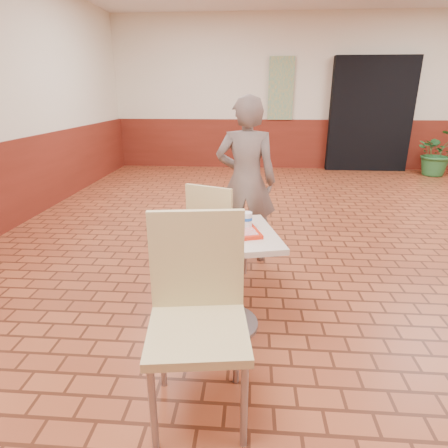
# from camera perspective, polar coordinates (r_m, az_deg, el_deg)

# --- Properties ---
(room_shell) EXTENTS (8.01, 10.01, 3.01)m
(room_shell) POSITION_cam_1_polar(r_m,az_deg,el_deg) (3.29, 25.81, 17.02)
(room_shell) COLOR brown
(room_shell) RESTS_ON ground
(wainscot_band) EXTENTS (8.00, 10.00, 1.00)m
(wainscot_band) POSITION_cam_1_polar(r_m,az_deg,el_deg) (3.45, 23.40, 0.33)
(wainscot_band) COLOR maroon
(wainscot_band) RESTS_ON ground
(corridor_doorway) EXTENTS (1.60, 0.22, 2.20)m
(corridor_doorway) POSITION_cam_1_polar(r_m,az_deg,el_deg) (8.31, 21.43, 15.19)
(corridor_doorway) COLOR black
(corridor_doorway) RESTS_ON ground
(promo_poster) EXTENTS (0.50, 0.03, 1.20)m
(promo_poster) POSITION_cam_1_polar(r_m,az_deg,el_deg) (8.04, 8.67, 19.72)
(promo_poster) COLOR gray
(promo_poster) RESTS_ON wainscot_band
(main_table) EXTENTS (0.65, 0.65, 0.69)m
(main_table) POSITION_cam_1_polar(r_m,az_deg,el_deg) (2.47, -0.00, -6.24)
(main_table) COLOR beige
(main_table) RESTS_ON ground
(chair_main_front) EXTENTS (0.52, 0.52, 1.01)m
(chair_main_front) POSITION_cam_1_polar(r_m,az_deg,el_deg) (1.84, -4.03, -12.44)
(chair_main_front) COLOR #CFB87C
(chair_main_front) RESTS_ON ground
(chair_main_back) EXTENTS (0.52, 0.52, 0.86)m
(chair_main_back) POSITION_cam_1_polar(r_m,az_deg,el_deg) (3.06, -1.34, -0.72)
(chair_main_back) COLOR #E0CD86
(chair_main_back) RESTS_ON ground
(customer) EXTENTS (0.57, 0.38, 1.52)m
(customer) POSITION_cam_1_polar(r_m,az_deg,el_deg) (3.46, 3.37, 6.46)
(customer) COLOR #6F5D56
(customer) RESTS_ON ground
(serving_tray) EXTENTS (0.42, 0.33, 0.03)m
(serving_tray) POSITION_cam_1_polar(r_m,az_deg,el_deg) (2.38, 0.00, -1.07)
(serving_tray) COLOR red
(serving_tray) RESTS_ON main_table
(ring_donut) EXTENTS (0.12, 0.12, 0.03)m
(ring_donut) POSITION_cam_1_polar(r_m,az_deg,el_deg) (2.44, -2.27, 0.18)
(ring_donut) COLOR #DE8F51
(ring_donut) RESTS_ON serving_tray
(long_john_donut) EXTENTS (0.16, 0.09, 0.05)m
(long_john_donut) POSITION_cam_1_polar(r_m,az_deg,el_deg) (2.35, 1.17, -0.44)
(long_john_donut) COLOR gold
(long_john_donut) RESTS_ON serving_tray
(paper_cup) EXTENTS (0.07, 0.07, 0.09)m
(paper_cup) POSITION_cam_1_polar(r_m,az_deg,el_deg) (2.42, 3.46, 0.75)
(paper_cup) COLOR white
(paper_cup) RESTS_ON serving_tray
(potted_plant) EXTENTS (0.89, 0.80, 0.88)m
(potted_plant) POSITION_cam_1_polar(r_m,az_deg,el_deg) (8.36, 29.82, 9.41)
(potted_plant) COLOR #2C6E34
(potted_plant) RESTS_ON ground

